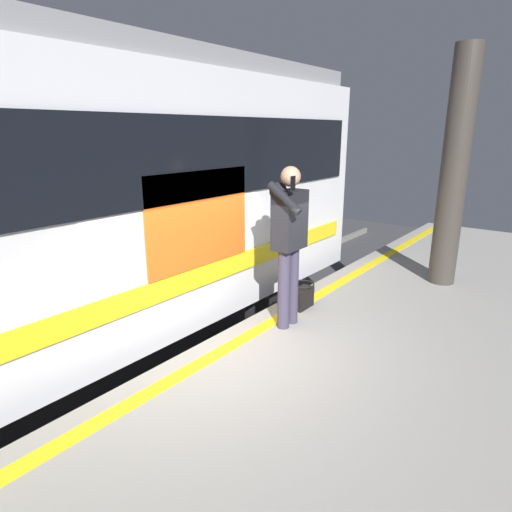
# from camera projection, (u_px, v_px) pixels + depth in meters

# --- Properties ---
(ground_plane) EXTENTS (23.72, 23.72, 0.00)m
(ground_plane) POSITION_uv_depth(u_px,v_px,m) (217.00, 416.00, 5.15)
(ground_plane) COLOR #3D3D3F
(platform) EXTENTS (15.57, 3.61, 1.05)m
(platform) POSITION_uv_depth(u_px,v_px,m) (362.00, 444.00, 3.95)
(platform) COLOR gray
(platform) RESTS_ON ground
(safety_line) EXTENTS (15.25, 0.16, 0.01)m
(safety_line) POSITION_uv_depth(u_px,v_px,m) (235.00, 343.00, 4.68)
(safety_line) COLOR yellow
(safety_line) RESTS_ON platform
(track_rail_near) EXTENTS (20.24, 0.08, 0.16)m
(track_rail_near) POSITION_uv_depth(u_px,v_px,m) (151.00, 377.00, 5.83)
(track_rail_near) COLOR slate
(track_rail_near) RESTS_ON ground
(track_rail_far) EXTENTS (20.24, 0.08, 0.16)m
(track_rail_far) POSITION_uv_depth(u_px,v_px,m) (91.00, 346.00, 6.67)
(track_rail_far) COLOR slate
(track_rail_far) RESTS_ON ground
(passenger) EXTENTS (0.57, 0.55, 1.85)m
(passenger) POSITION_uv_depth(u_px,v_px,m) (289.00, 234.00, 4.84)
(passenger) COLOR #383347
(passenger) RESTS_ON platform
(handbag) EXTENTS (0.33, 0.30, 0.33)m
(handbag) POSITION_uv_depth(u_px,v_px,m) (302.00, 296.00, 5.59)
(handbag) COLOR black
(handbag) RESTS_ON platform
(station_column) EXTENTS (0.38, 0.38, 3.33)m
(station_column) POSITION_uv_depth(u_px,v_px,m) (454.00, 171.00, 6.13)
(station_column) COLOR #38332D
(station_column) RESTS_ON platform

